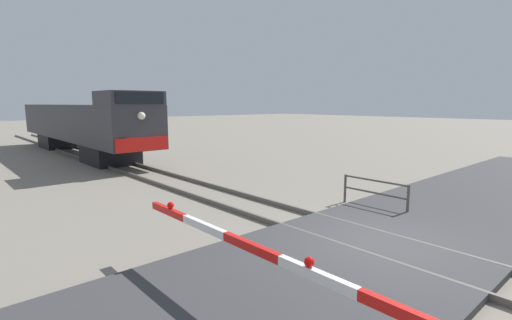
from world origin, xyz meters
The scene contains 6 objects.
ground_plane centered at (0.00, 0.00, 0.00)m, with size 160.00×160.00×0.00m, color gray.
rail_track_left centered at (-0.72, 0.00, 0.07)m, with size 0.08×80.00×0.15m, color #59544C.
rail_track_right centered at (0.72, 0.00, 0.07)m, with size 0.08×80.00×0.15m, color #59544C.
road_surface centered at (0.00, 0.00, 0.07)m, with size 36.00×4.90×0.15m, color #38383A.
locomotive centered at (0.00, 21.02, 1.98)m, with size 2.72×18.44×3.87m.
guard_railing centered at (2.77, 1.78, 0.61)m, with size 0.08×2.24×0.95m.
Camera 1 is at (-7.50, -4.14, 3.28)m, focal length 25.97 mm.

